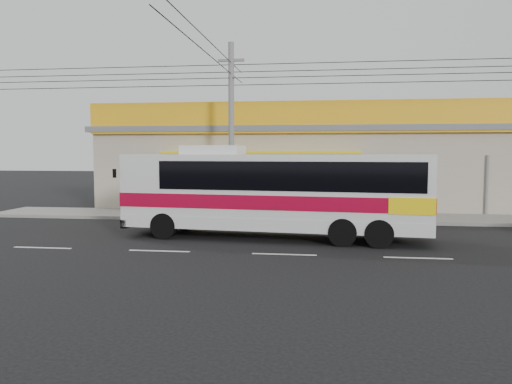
# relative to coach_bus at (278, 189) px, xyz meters

# --- Properties ---
(ground) EXTENTS (120.00, 120.00, 0.00)m
(ground) POSITION_rel_coach_bus_xyz_m (0.45, -0.33, -1.82)
(ground) COLOR black
(ground) RESTS_ON ground
(sidewalk) EXTENTS (30.00, 3.20, 0.15)m
(sidewalk) POSITION_rel_coach_bus_xyz_m (0.45, 5.67, -1.75)
(sidewalk) COLOR gray
(sidewalk) RESTS_ON ground
(lane_markings) EXTENTS (50.00, 0.12, 0.01)m
(lane_markings) POSITION_rel_coach_bus_xyz_m (0.45, -2.83, -1.82)
(lane_markings) COLOR silver
(lane_markings) RESTS_ON ground
(storefront_building) EXTENTS (22.60, 9.20, 5.70)m
(storefront_building) POSITION_rel_coach_bus_xyz_m (0.45, 11.21, 0.48)
(storefront_building) COLOR #ACA38B
(storefront_building) RESTS_ON ground
(coach_bus) EXTENTS (11.22, 3.38, 3.40)m
(coach_bus) POSITION_rel_coach_bus_xyz_m (0.00, 0.00, 0.00)
(coach_bus) COLOR silver
(coach_bus) RESTS_ON ground
(motorbike_red) EXTENTS (1.84, 0.90, 0.92)m
(motorbike_red) POSITION_rel_coach_bus_xyz_m (-7.13, 6.82, -1.21)
(motorbike_red) COLOR maroon
(motorbike_red) RESTS_ON sidewalk
(motorbike_dark) EXTENTS (1.88, 0.99, 1.08)m
(motorbike_dark) POSITION_rel_coach_bus_xyz_m (-5.59, 4.78, -1.13)
(motorbike_dark) COLOR black
(motorbike_dark) RESTS_ON sidewalk
(utility_pole) EXTENTS (34.00, 14.00, 8.20)m
(utility_pole) POSITION_rel_coach_bus_xyz_m (-2.65, 5.07, 4.94)
(utility_pole) COLOR slate
(utility_pole) RESTS_ON ground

